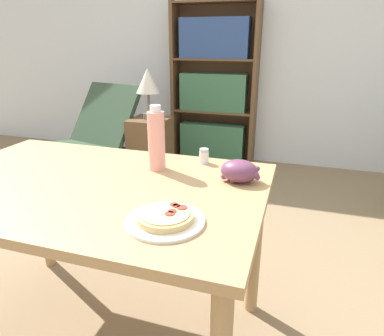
{
  "coord_description": "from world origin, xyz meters",
  "views": [
    {
      "loc": [
        0.74,
        -1.1,
        1.27
      ],
      "look_at": [
        0.37,
        0.06,
        0.82
      ],
      "focal_mm": 32.0,
      "sensor_mm": 36.0,
      "label": 1
    }
  ],
  "objects": [
    {
      "name": "wall_back",
      "position": [
        0.0,
        2.62,
        1.3
      ],
      "size": [
        8.0,
        0.05,
        2.6
      ],
      "color": "silver",
      "rests_on": "ground_plane"
    },
    {
      "name": "salt_shaker",
      "position": [
        0.36,
        0.28,
        0.79
      ],
      "size": [
        0.04,
        0.04,
        0.07
      ],
      "color": "white",
      "rests_on": "dining_table"
    },
    {
      "name": "pizza_on_plate",
      "position": [
        0.39,
        -0.26,
        0.77
      ],
      "size": [
        0.24,
        0.24,
        0.04
      ],
      "color": "white",
      "rests_on": "dining_table"
    },
    {
      "name": "lounge_chair_near",
      "position": [
        -1.06,
        1.56,
        0.29
      ],
      "size": [
        0.77,
        0.89,
        0.88
      ],
      "rotation": [
        0.0,
        0.0,
        -0.24
      ],
      "color": "slate",
      "rests_on": "ground_plane"
    },
    {
      "name": "drink_bottle",
      "position": [
        0.19,
        0.15,
        0.89
      ],
      "size": [
        0.07,
        0.07,
        0.27
      ],
      "color": "pink",
      "rests_on": "dining_table"
    },
    {
      "name": "dining_table",
      "position": [
        0.0,
        -0.06,
        0.66
      ],
      "size": [
        1.33,
        0.84,
        0.76
      ],
      "color": "tan",
      "rests_on": "ground_plane"
    },
    {
      "name": "ground_plane",
      "position": [
        0.0,
        0.0,
        0.0
      ],
      "size": [
        14.0,
        14.0,
        0.0
      ],
      "primitive_type": "plane",
      "color": "#897051"
    },
    {
      "name": "table_lamp",
      "position": [
        -0.55,
        1.69,
        0.92
      ],
      "size": [
        0.21,
        0.21,
        0.44
      ],
      "color": "#665B51",
      "rests_on": "side_table"
    },
    {
      "name": "side_table",
      "position": [
        -0.55,
        1.69,
        0.3
      ],
      "size": [
        0.34,
        0.34,
        0.61
      ],
      "color": "brown",
      "rests_on": "ground_plane"
    },
    {
      "name": "grape_bunch",
      "position": [
        0.54,
        0.12,
        0.8
      ],
      "size": [
        0.15,
        0.12,
        0.09
      ],
      "color": "#6B3856",
      "rests_on": "dining_table"
    },
    {
      "name": "bookshelf",
      "position": [
        -0.15,
        2.47,
        0.78
      ],
      "size": [
        0.9,
        0.25,
        1.64
      ],
      "color": "brown",
      "rests_on": "ground_plane"
    }
  ]
}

